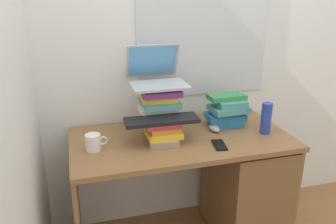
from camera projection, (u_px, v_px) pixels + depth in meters
name	position (u px, v px, depth m)	size (l,w,h in m)	color
wall_back	(165.00, 38.00, 2.25)	(6.00, 0.06, 2.60)	white
wall_left	(16.00, 55.00, 1.70)	(0.05, 6.00, 2.60)	silver
desk	(230.00, 182.00, 2.27)	(1.30, 0.66, 0.76)	olive
book_stack_tall	(160.00, 110.00, 2.10)	(0.25, 0.20, 0.29)	orange
book_stack_keyboard_riser	(163.00, 132.00, 2.00)	(0.21, 0.20, 0.13)	gray
book_stack_side	(227.00, 110.00, 2.24)	(0.25, 0.19, 0.21)	#2672B2
laptop	(156.00, 75.00, 2.10)	(0.33, 0.33, 0.23)	#B7BABF
keyboard	(162.00, 120.00, 1.98)	(0.42, 0.14, 0.02)	black
computer_mouse	(214.00, 128.00, 2.18)	(0.06, 0.10, 0.04)	#A5A8AD
mug	(94.00, 142.00, 1.91)	(0.12, 0.08, 0.09)	white
water_bottle	(266.00, 118.00, 2.12)	(0.06, 0.06, 0.19)	#263FA5
cell_phone	(219.00, 145.00, 1.98)	(0.07, 0.14, 0.01)	black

